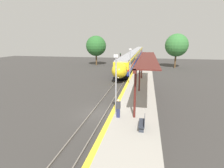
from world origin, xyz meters
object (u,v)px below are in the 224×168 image
Objects in this scene: lamppost_mid at (130,64)px; person_waiting at (118,108)px; train at (135,54)px; lamppost_near at (116,82)px; railway_signal at (120,59)px; platform_bench at (143,123)px.

person_waiting is at bearing -88.72° from lamppost_mid.
lamppost_mid is (-0.27, 12.17, 2.20)m from person_waiting.
train is 15.06× the size of lamppost_mid.
lamppost_near is at bearing -87.70° from train.
railway_signal reaches higher than train.
lamppost_mid is (2.16, -41.89, 1.76)m from train.
platform_bench is (4.55, -55.64, -0.81)m from train.
lamppost_near and lamppost_mid have the same top height.
train is at bearing 92.30° from lamppost_near.
lamppost_mid is (-2.39, 13.76, 2.57)m from platform_bench.
train reaches higher than platform_bench.
railway_signal is (-2.32, -22.22, 0.35)m from train.
lamppost_mid is at bearing 99.86° from platform_bench.
train is 22.35m from railway_signal.
train is 54.11m from person_waiting.
train is at bearing 92.95° from lamppost_mid.
lamppost_mid reaches higher than platform_bench.
railway_signal is at bearing -95.96° from train.
person_waiting is 2.25m from lamppost_near.
railway_signal is 0.77× the size of lamppost_near.
lamppost_near reaches higher than railway_signal.
train is at bearing 84.04° from railway_signal.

